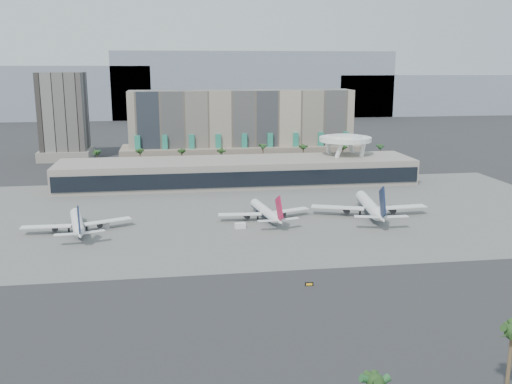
{
  "coord_description": "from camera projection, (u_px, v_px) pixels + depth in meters",
  "views": [
    {
      "loc": [
        -31.6,
        -158.43,
        56.82
      ],
      "look_at": [
        -1.76,
        40.0,
        11.65
      ],
      "focal_mm": 40.0,
      "sensor_mm": 36.0,
      "label": 1
    }
  ],
  "objects": [
    {
      "name": "ground",
      "position": [
        282.0,
        259.0,
        169.91
      ],
      "size": [
        900.0,
        900.0,
        0.0
      ],
      "primitive_type": "plane",
      "color": "#232326",
      "rests_on": "ground"
    },
    {
      "name": "apron_pad",
      "position": [
        255.0,
        212.0,
        222.96
      ],
      "size": [
        260.0,
        130.0,
        0.06
      ],
      "primitive_type": "cube",
      "color": "#5B5B59",
      "rests_on": "ground"
    },
    {
      "name": "mountain_ridge",
      "position": [
        224.0,
        89.0,
        620.81
      ],
      "size": [
        680.0,
        60.0,
        70.0
      ],
      "color": "gray",
      "rests_on": "ground"
    },
    {
      "name": "hotel",
      "position": [
        242.0,
        133.0,
        335.93
      ],
      "size": [
        140.0,
        30.0,
        42.0
      ],
      "color": "tan",
      "rests_on": "ground"
    },
    {
      "name": "office_tower",
      "position": [
        64.0,
        121.0,
        344.04
      ],
      "size": [
        30.0,
        30.0,
        52.0
      ],
      "color": "black",
      "rests_on": "ground"
    },
    {
      "name": "terminal",
      "position": [
        238.0,
        171.0,
        274.44
      ],
      "size": [
        170.0,
        32.5,
        14.5
      ],
      "color": "gray",
      "rests_on": "ground"
    },
    {
      "name": "saucer_structure",
      "position": [
        345.0,
        142.0,
        285.74
      ],
      "size": [
        26.0,
        26.0,
        21.89
      ],
      "color": "white",
      "rests_on": "ground"
    },
    {
      "name": "palm_row",
      "position": [
        243.0,
        151.0,
        308.5
      ],
      "size": [
        157.8,
        2.8,
        13.1
      ],
      "color": "brown",
      "rests_on": "ground"
    },
    {
      "name": "airliner_left",
      "position": [
        77.0,
        223.0,
        196.38
      ],
      "size": [
        36.7,
        38.13,
        13.29
      ],
      "rotation": [
        0.0,
        0.0,
        0.2
      ],
      "color": "white",
      "rests_on": "ground"
    },
    {
      "name": "airliner_centre",
      "position": [
        265.0,
        211.0,
        212.06
      ],
      "size": [
        35.35,
        36.64,
        12.7
      ],
      "rotation": [
        0.0,
        0.0,
        0.15
      ],
      "color": "white",
      "rests_on": "ground"
    },
    {
      "name": "airliner_right",
      "position": [
        370.0,
        206.0,
        216.78
      ],
      "size": [
        44.33,
        45.9,
        15.88
      ],
      "rotation": [
        0.0,
        0.0,
        -0.13
      ],
      "color": "white",
      "rests_on": "ground"
    },
    {
      "name": "service_vehicle_a",
      "position": [
        104.0,
        226.0,
        201.27
      ],
      "size": [
        3.96,
        2.13,
        1.88
      ],
      "primitive_type": "cube",
      "rotation": [
        0.0,
        0.0,
        -0.07
      ],
      "color": "silver",
      "rests_on": "ground"
    },
    {
      "name": "service_vehicle_b",
      "position": [
        240.0,
        226.0,
        201.46
      ],
      "size": [
        3.98,
        2.58,
        1.93
      ],
      "primitive_type": "cube",
      "rotation": [
        0.0,
        0.0,
        0.12
      ],
      "color": "white",
      "rests_on": "ground"
    },
    {
      "name": "taxiway_sign",
      "position": [
        309.0,
        284.0,
        149.21
      ],
      "size": [
        2.19,
        0.5,
        0.99
      ],
      "rotation": [
        0.0,
        0.0,
        -0.08
      ],
      "color": "black",
      "rests_on": "ground"
    },
    {
      "name": "near_palm_b",
      "position": [
        512.0,
        340.0,
        96.34
      ],
      "size": [
        6.0,
        6.0,
        14.1
      ],
      "color": "brown",
      "rests_on": "ground"
    }
  ]
}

